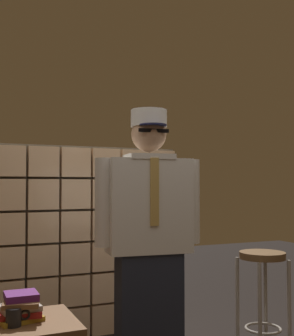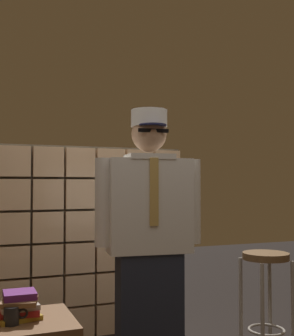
# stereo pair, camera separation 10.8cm
# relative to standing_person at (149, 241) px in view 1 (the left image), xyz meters

# --- Properties ---
(glass_block_wall) EXTENTS (1.67, 0.10, 1.67)m
(glass_block_wall) POSITION_rel_standing_person_xyz_m (-0.07, 1.12, -0.12)
(glass_block_wall) COLOR #E0B78C
(glass_block_wall) RESTS_ON ground
(standing_person) EXTENTS (0.72, 0.34, 1.80)m
(standing_person) POSITION_rel_standing_person_xyz_m (0.00, 0.00, 0.00)
(standing_person) COLOR #1E2333
(standing_person) RESTS_ON ground
(bar_stool) EXTENTS (0.34, 0.34, 0.81)m
(bar_stool) POSITION_rel_standing_person_xyz_m (0.95, 0.04, -0.34)
(bar_stool) COLOR brown
(bar_stool) RESTS_ON ground
(side_table) EXTENTS (0.52, 0.52, 0.57)m
(side_table) POSITION_rel_standing_person_xyz_m (-0.80, -0.18, -0.45)
(side_table) COLOR brown
(side_table) RESTS_ON ground
(book_stack) EXTENTS (0.26, 0.22, 0.15)m
(book_stack) POSITION_rel_standing_person_xyz_m (-0.83, -0.16, -0.30)
(book_stack) COLOR olive
(book_stack) RESTS_ON side_table
(coffee_mug) EXTENTS (0.13, 0.08, 0.09)m
(coffee_mug) POSITION_rel_standing_person_xyz_m (-0.88, -0.24, -0.32)
(coffee_mug) COLOR black
(coffee_mug) RESTS_ON side_table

